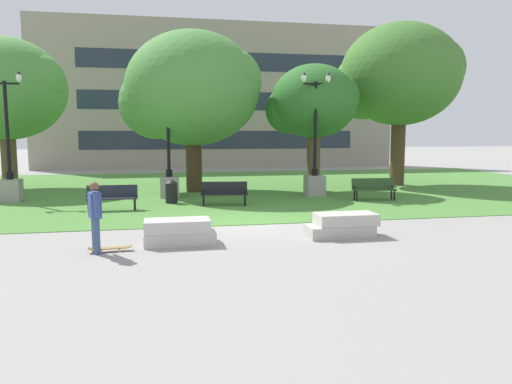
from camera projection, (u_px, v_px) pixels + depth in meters
ground_plane at (254, 225)px, 15.37m from camera, size 140.00×140.00×0.00m
grass_lawn at (216, 188)px, 25.10m from camera, size 40.00×20.00×0.02m
concrete_block_center at (179, 232)px, 12.75m from camera, size 1.80×0.90×0.64m
concrete_block_left at (342, 225)px, 13.67m from camera, size 1.92×0.90×0.64m
person_skateboarder at (95, 213)px, 11.67m from camera, size 0.35×1.06×1.71m
skateboard at (110, 248)px, 11.95m from camera, size 1.04×0.31×0.14m
park_bench_near_left at (112, 196)px, 18.09m from camera, size 1.80×0.53×0.90m
park_bench_near_right at (224, 192)px, 19.33m from camera, size 1.85×0.75×0.90m
park_bench_far_left at (374, 188)px, 20.75m from camera, size 1.84×0.69×0.90m
lamp_post_center at (10, 176)px, 20.33m from camera, size 1.32×0.80×5.25m
lamp_post_right at (315, 171)px, 22.09m from camera, size 1.32×0.80×5.39m
lamp_post_left at (169, 175)px, 21.58m from camera, size 1.32×0.80×4.82m
tree_near_left at (399, 76)px, 25.94m from camera, size 6.51×6.20×8.43m
tree_near_right at (3, 90)px, 24.24m from camera, size 6.12×5.83×7.38m
tree_far_right at (191, 90)px, 23.16m from camera, size 6.54×6.23×7.47m
tree_far_left at (313, 103)px, 23.61m from camera, size 4.29×4.09×6.00m
trash_bin at (171, 191)px, 19.90m from camera, size 0.49×0.49×0.96m
building_facade_distant at (220, 95)px, 38.94m from camera, size 28.36×1.03×11.30m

